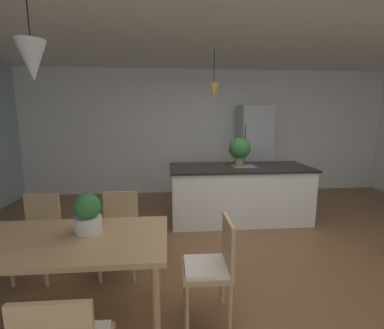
# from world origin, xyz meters

# --- Properties ---
(ground_plane) EXTENTS (10.00, 8.40, 0.04)m
(ground_plane) POSITION_xyz_m (0.00, 0.00, -0.02)
(ground_plane) COLOR brown
(ceiling_slab) EXTENTS (10.00, 8.40, 0.12)m
(ceiling_slab) POSITION_xyz_m (0.00, 0.00, 2.76)
(ceiling_slab) COLOR white
(wall_back_kitchen) EXTENTS (10.00, 0.12, 2.70)m
(wall_back_kitchen) POSITION_xyz_m (0.00, 3.26, 1.35)
(wall_back_kitchen) COLOR white
(wall_back_kitchen) RESTS_ON ground_plane
(dining_table) EXTENTS (1.90, 0.85, 0.75)m
(dining_table) POSITION_xyz_m (-1.89, -0.78, 0.68)
(dining_table) COLOR tan
(dining_table) RESTS_ON ground_plane
(chair_kitchen_end) EXTENTS (0.41, 0.41, 0.87)m
(chair_kitchen_end) POSITION_xyz_m (-0.57, -0.78, 0.47)
(chair_kitchen_end) COLOR tan
(chair_kitchen_end) RESTS_ON ground_plane
(chair_far_right) EXTENTS (0.41, 0.41, 0.87)m
(chair_far_right) POSITION_xyz_m (-1.46, 0.01, 0.47)
(chair_far_right) COLOR tan
(chair_far_right) RESTS_ON ground_plane
(chair_far_left) EXTENTS (0.43, 0.43, 0.87)m
(chair_far_left) POSITION_xyz_m (-2.31, 0.01, 0.47)
(chair_far_left) COLOR tan
(chair_far_left) RESTS_ON ground_plane
(kitchen_island) EXTENTS (2.26, 0.94, 0.91)m
(kitchen_island) POSITION_xyz_m (0.24, 1.41, 0.46)
(kitchen_island) COLOR silver
(kitchen_island) RESTS_ON ground_plane
(refrigerator) EXTENTS (0.66, 0.67, 1.92)m
(refrigerator) POSITION_xyz_m (0.92, 2.86, 0.96)
(refrigerator) COLOR #B2B5B7
(refrigerator) RESTS_ON ground_plane
(pendant_over_table) EXTENTS (0.20, 0.20, 0.77)m
(pendant_over_table) POSITION_xyz_m (-1.85, -0.77, 2.07)
(pendant_over_table) COLOR black
(pendant_over_island_main) EXTENTS (0.19, 0.19, 0.75)m
(pendant_over_island_main) POSITION_xyz_m (-0.20, 1.41, 2.07)
(pendant_over_island_main) COLOR black
(potted_plant_on_island) EXTENTS (0.34, 0.34, 0.47)m
(potted_plant_on_island) POSITION_xyz_m (0.23, 1.41, 1.18)
(potted_plant_on_island) COLOR #8C664C
(potted_plant_on_island) RESTS_ON kitchen_island
(potted_plant_on_table) EXTENTS (0.21, 0.21, 0.33)m
(potted_plant_on_table) POSITION_xyz_m (-1.58, -0.67, 0.92)
(potted_plant_on_table) COLOR beige
(potted_plant_on_table) RESTS_ON dining_table
(vase_on_dining_table) EXTENTS (0.10, 0.10, 0.16)m
(vase_on_dining_table) POSITION_xyz_m (-1.63, -0.67, 0.83)
(vase_on_dining_table) COLOR slate
(vase_on_dining_table) RESTS_ON dining_table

